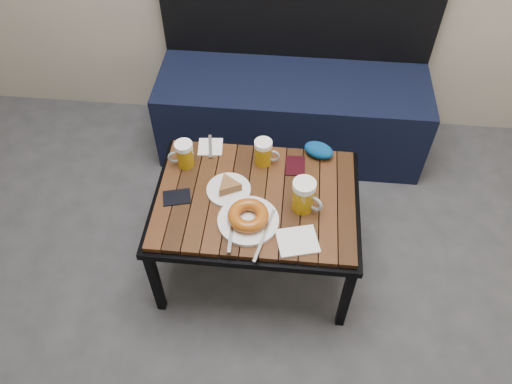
# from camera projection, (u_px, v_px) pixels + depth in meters

# --- Properties ---
(bench) EXTENTS (1.40, 0.50, 0.95)m
(bench) POSITION_uv_depth(u_px,v_px,m) (292.00, 104.00, 2.69)
(bench) COLOR black
(bench) RESTS_ON ground
(cafe_table) EXTENTS (0.84, 0.62, 0.47)m
(cafe_table) POSITION_uv_depth(u_px,v_px,m) (256.00, 203.00, 2.04)
(cafe_table) COLOR black
(cafe_table) RESTS_ON ground
(beer_mug_left) EXTENTS (0.11, 0.09, 0.12)m
(beer_mug_left) POSITION_uv_depth(u_px,v_px,m) (184.00, 154.00, 2.08)
(beer_mug_left) COLOR #A1760D
(beer_mug_left) RESTS_ON cafe_table
(beer_mug_centre) EXTENTS (0.11, 0.08, 0.12)m
(beer_mug_centre) POSITION_uv_depth(u_px,v_px,m) (264.00, 152.00, 2.09)
(beer_mug_centre) COLOR #A1760D
(beer_mug_centre) RESTS_ON cafe_table
(beer_mug_right) EXTENTS (0.14, 0.12, 0.14)m
(beer_mug_right) POSITION_uv_depth(u_px,v_px,m) (304.00, 196.00, 1.92)
(beer_mug_right) COLOR #A1760D
(beer_mug_right) RESTS_ON cafe_table
(plate_pie) EXTENTS (0.18, 0.18, 0.05)m
(plate_pie) POSITION_uv_depth(u_px,v_px,m) (229.00, 188.00, 2.01)
(plate_pie) COLOR white
(plate_pie) RESTS_ON cafe_table
(plate_bagel) EXTENTS (0.24, 0.31, 0.07)m
(plate_bagel) POSITION_uv_depth(u_px,v_px,m) (248.00, 218.00, 1.91)
(plate_bagel) COLOR white
(plate_bagel) RESTS_ON cafe_table
(napkin_left) EXTENTS (0.11, 0.14, 0.01)m
(napkin_left) POSITION_uv_depth(u_px,v_px,m) (210.00, 147.00, 2.19)
(napkin_left) COLOR white
(napkin_left) RESTS_ON cafe_table
(napkin_right) EXTENTS (0.18, 0.16, 0.01)m
(napkin_right) POSITION_uv_depth(u_px,v_px,m) (297.00, 241.00, 1.86)
(napkin_right) COLOR white
(napkin_right) RESTS_ON cafe_table
(passport_navy) EXTENTS (0.13, 0.10, 0.01)m
(passport_navy) POSITION_uv_depth(u_px,v_px,m) (177.00, 197.00, 2.00)
(passport_navy) COLOR black
(passport_navy) RESTS_ON cafe_table
(passport_burgundy) EXTENTS (0.09, 0.12, 0.01)m
(passport_burgundy) POSITION_uv_depth(u_px,v_px,m) (295.00, 166.00, 2.12)
(passport_burgundy) COLOR black
(passport_burgundy) RESTS_ON cafe_table
(knit_pouch) EXTENTS (0.15, 0.13, 0.06)m
(knit_pouch) POSITION_uv_depth(u_px,v_px,m) (319.00, 150.00, 2.14)
(knit_pouch) COLOR navy
(knit_pouch) RESTS_ON cafe_table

